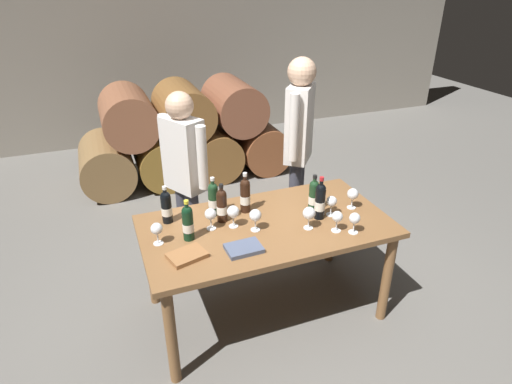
# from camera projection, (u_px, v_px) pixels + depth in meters

# --- Properties ---
(ground_plane) EXTENTS (14.00, 14.00, 0.00)m
(ground_plane) POSITION_uv_depth(u_px,v_px,m) (265.00, 309.00, 3.31)
(ground_plane) COLOR #66635E
(cellar_back_wall) EXTENTS (10.00, 0.24, 2.80)m
(cellar_back_wall) POSITION_uv_depth(u_px,v_px,m) (155.00, 42.00, 6.16)
(cellar_back_wall) COLOR gray
(cellar_back_wall) RESTS_ON ground_plane
(barrel_stack) EXTENTS (2.49, 0.90, 1.15)m
(barrel_stack) POSITION_uv_depth(u_px,v_px,m) (185.00, 135.00, 5.23)
(barrel_stack) COLOR brown
(barrel_stack) RESTS_ON ground_plane
(dining_table) EXTENTS (1.70, 0.90, 0.76)m
(dining_table) POSITION_uv_depth(u_px,v_px,m) (266.00, 235.00, 3.01)
(dining_table) COLOR brown
(dining_table) RESTS_ON ground_plane
(wine_bottle_0) EXTENTS (0.07, 0.07, 0.28)m
(wine_bottle_0) POSITION_uv_depth(u_px,v_px,m) (314.00, 195.00, 3.08)
(wine_bottle_0) COLOR #19381E
(wine_bottle_0) RESTS_ON dining_table
(wine_bottle_1) EXTENTS (0.07, 0.07, 0.27)m
(wine_bottle_1) POSITION_uv_depth(u_px,v_px,m) (166.00, 207.00, 2.94)
(wine_bottle_1) COLOR black
(wine_bottle_1) RESTS_ON dining_table
(wine_bottle_2) EXTENTS (0.07, 0.07, 0.29)m
(wine_bottle_2) POSITION_uv_depth(u_px,v_px,m) (213.00, 198.00, 3.03)
(wine_bottle_2) COLOR #19381E
(wine_bottle_2) RESTS_ON dining_table
(wine_bottle_3) EXTENTS (0.07, 0.07, 0.32)m
(wine_bottle_3) POSITION_uv_depth(u_px,v_px,m) (320.00, 201.00, 2.98)
(wine_bottle_3) COLOR black
(wine_bottle_3) RESTS_ON dining_table
(wine_bottle_4) EXTENTS (0.07, 0.07, 0.28)m
(wine_bottle_4) POSITION_uv_depth(u_px,v_px,m) (222.00, 205.00, 2.95)
(wine_bottle_4) COLOR black
(wine_bottle_4) RESTS_ON dining_table
(wine_bottle_5) EXTENTS (0.07, 0.07, 0.28)m
(wine_bottle_5) POSITION_uv_depth(u_px,v_px,m) (188.00, 223.00, 2.75)
(wine_bottle_5) COLOR black
(wine_bottle_5) RESTS_ON dining_table
(wine_bottle_6) EXTENTS (0.07, 0.07, 0.30)m
(wine_bottle_6) POSITION_uv_depth(u_px,v_px,m) (245.00, 195.00, 3.06)
(wine_bottle_6) COLOR black
(wine_bottle_6) RESTS_ON dining_table
(wine_glass_0) EXTENTS (0.08, 0.08, 0.16)m
(wine_glass_0) POSITION_uv_depth(u_px,v_px,m) (353.00, 194.00, 3.12)
(wine_glass_0) COLOR white
(wine_glass_0) RESTS_ON dining_table
(wine_glass_1) EXTENTS (0.09, 0.09, 0.16)m
(wine_glass_1) POSITION_uv_depth(u_px,v_px,m) (309.00, 214.00, 2.87)
(wine_glass_1) COLOR white
(wine_glass_1) RESTS_ON dining_table
(wine_glass_2) EXTENTS (0.08, 0.08, 0.16)m
(wine_glass_2) POSITION_uv_depth(u_px,v_px,m) (255.00, 216.00, 2.85)
(wine_glass_2) COLOR white
(wine_glass_2) RESTS_ON dining_table
(wine_glass_3) EXTENTS (0.07, 0.07, 0.15)m
(wine_glass_3) POSITION_uv_depth(u_px,v_px,m) (355.00, 219.00, 2.82)
(wine_glass_3) COLOR white
(wine_glass_3) RESTS_ON dining_table
(wine_glass_4) EXTENTS (0.07, 0.07, 0.15)m
(wine_glass_4) POSITION_uv_depth(u_px,v_px,m) (337.00, 217.00, 2.84)
(wine_glass_4) COLOR white
(wine_glass_4) RESTS_ON dining_table
(wine_glass_5) EXTENTS (0.08, 0.08, 0.16)m
(wine_glass_5) POSITION_uv_depth(u_px,v_px,m) (233.00, 212.00, 2.89)
(wine_glass_5) COLOR white
(wine_glass_5) RESTS_ON dining_table
(wine_glass_6) EXTENTS (0.08, 0.08, 0.15)m
(wine_glass_6) POSITION_uv_depth(u_px,v_px,m) (211.00, 215.00, 2.86)
(wine_glass_6) COLOR white
(wine_glass_6) RESTS_ON dining_table
(wine_glass_7) EXTENTS (0.08, 0.08, 0.15)m
(wine_glass_7) POSITION_uv_depth(u_px,v_px,m) (157.00, 229.00, 2.70)
(wine_glass_7) COLOR white
(wine_glass_7) RESTS_ON dining_table
(wine_glass_8) EXTENTS (0.07, 0.07, 0.15)m
(wine_glass_8) POSITION_uv_depth(u_px,v_px,m) (332.00, 202.00, 3.03)
(wine_glass_8) COLOR white
(wine_glass_8) RESTS_ON dining_table
(tasting_notebook) EXTENTS (0.25, 0.21, 0.03)m
(tasting_notebook) POSITION_uv_depth(u_px,v_px,m) (187.00, 255.00, 2.62)
(tasting_notebook) COLOR #936038
(tasting_notebook) RESTS_ON dining_table
(leather_ledger) EXTENTS (0.22, 0.17, 0.03)m
(leather_ledger) POSITION_uv_depth(u_px,v_px,m) (244.00, 248.00, 2.68)
(leather_ledger) COLOR #4C5670
(leather_ledger) RESTS_ON dining_table
(sommelier_presenting) EXTENTS (0.34, 0.40, 1.72)m
(sommelier_presenting) POSITION_uv_depth(u_px,v_px,m) (299.00, 139.00, 3.65)
(sommelier_presenting) COLOR #383842
(sommelier_presenting) RESTS_ON ground_plane
(taster_seated_left) EXTENTS (0.31, 0.44, 1.54)m
(taster_seated_left) POSITION_uv_depth(u_px,v_px,m) (185.00, 170.00, 3.36)
(taster_seated_left) COLOR #383842
(taster_seated_left) RESTS_ON ground_plane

